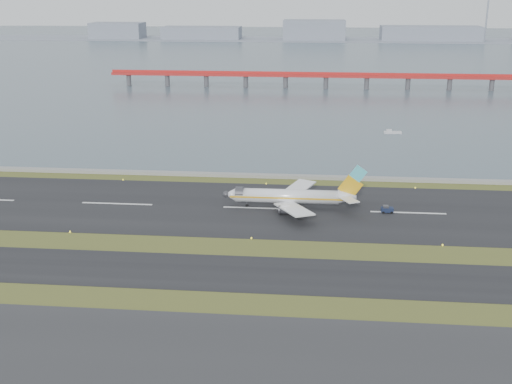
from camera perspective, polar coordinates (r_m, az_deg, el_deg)
ground at (r=147.55m, az=-0.71°, el=-5.30°), size 1000.00×1000.00×0.00m
taxiway_strip at (r=136.64m, az=-1.24°, el=-7.24°), size 1000.00×18.00×0.10m
runway_strip at (r=175.39m, az=0.33°, el=-1.45°), size 1000.00×45.00×0.10m
seawall at (r=203.74m, az=1.08°, el=1.43°), size 1000.00×2.50×1.00m
bay_water at (r=597.94m, az=4.07°, el=12.18°), size 1400.00×800.00×1.30m
red_pier at (r=388.31m, az=6.25°, el=10.19°), size 260.00×5.00×10.20m
far_shoreline at (r=756.74m, az=5.47°, el=13.78°), size 1400.00×80.00×60.50m
airliner at (r=174.60m, az=3.27°, el=-0.39°), size 38.52×32.89×12.80m
pushback_tug at (r=175.24m, az=11.56°, el=-1.52°), size 3.28×2.02×2.06m
workboat_near at (r=271.79m, az=12.00°, el=5.22°), size 7.31×2.65×1.75m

